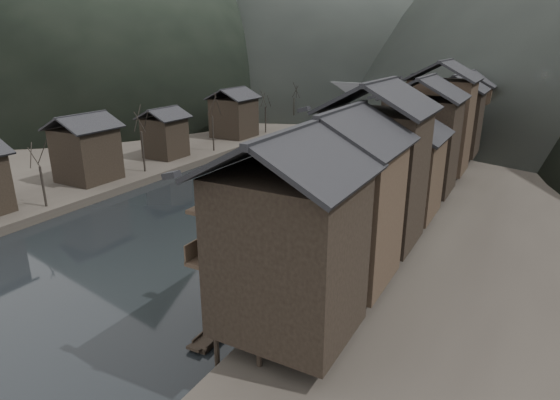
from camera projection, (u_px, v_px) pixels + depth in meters
The scene contains 12 objects.
water at pixel (158, 250), 41.31m from camera, with size 300.00×300.00×0.00m, color black.
left_bank at pixel (167, 133), 90.28m from camera, with size 40.00×200.00×1.20m, color #2D2823.
stilt_houses at pixel (417, 134), 46.24m from camera, with size 9.00×67.60×15.69m.
left_houses at pixel (145, 130), 65.53m from camera, with size 8.10×53.20×8.73m.
bare_trees at pixel (187, 119), 67.64m from camera, with size 3.92×74.06×7.84m.
moored_sampans at pixel (376, 194), 55.85m from camera, with size 2.96×66.79×0.47m.
midriver_boats at pixel (332, 154), 75.52m from camera, with size 5.06×10.63×0.45m.
stone_bridge at pixel (394, 102), 99.14m from camera, with size 40.00×6.00×9.00m.
hero_sampan at pixel (238, 294), 33.75m from camera, with size 1.67×5.63×0.44m.
cargo_heap at pixel (240, 286), 33.75m from camera, with size 1.23×1.60×0.74m, color black.
boatman at pixel (219, 293), 31.89m from camera, with size 0.60×0.39×1.65m, color #5E5E60.
bamboo_pole at pixel (220, 263), 31.04m from camera, with size 0.06×0.06×3.80m, color #8C7A51.
Camera 1 is at (27.77, -27.60, 17.61)m, focal length 30.00 mm.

